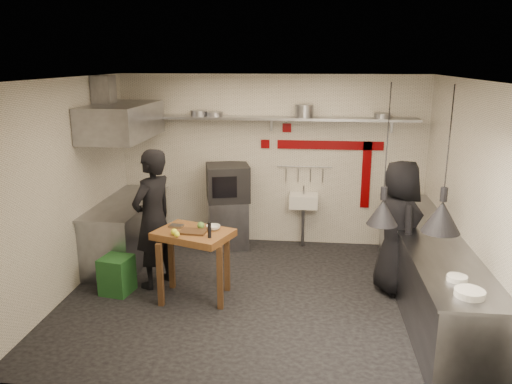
# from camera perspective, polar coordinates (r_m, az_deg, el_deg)

# --- Properties ---
(floor) EXTENTS (5.00, 5.00, 0.00)m
(floor) POSITION_cam_1_polar(r_m,az_deg,el_deg) (6.73, 0.18, -11.77)
(floor) COLOR black
(floor) RESTS_ON ground
(ceiling) EXTENTS (5.00, 5.00, 0.00)m
(ceiling) POSITION_cam_1_polar(r_m,az_deg,el_deg) (6.01, 0.20, 12.82)
(ceiling) COLOR silver
(ceiling) RESTS_ON floor
(wall_back) EXTENTS (5.00, 0.04, 2.80)m
(wall_back) POSITION_cam_1_polar(r_m,az_deg,el_deg) (8.26, 1.76, 3.60)
(wall_back) COLOR beige
(wall_back) RESTS_ON floor
(wall_front) EXTENTS (5.00, 0.04, 2.80)m
(wall_front) POSITION_cam_1_polar(r_m,az_deg,el_deg) (4.25, -2.88, -7.52)
(wall_front) COLOR beige
(wall_front) RESTS_ON floor
(wall_left) EXTENTS (0.04, 4.20, 2.80)m
(wall_left) POSITION_cam_1_polar(r_m,az_deg,el_deg) (6.94, -20.79, 0.43)
(wall_left) COLOR beige
(wall_left) RESTS_ON floor
(wall_right) EXTENTS (0.04, 4.20, 2.80)m
(wall_right) POSITION_cam_1_polar(r_m,az_deg,el_deg) (6.46, 22.81, -0.80)
(wall_right) COLOR beige
(wall_right) RESTS_ON floor
(red_band_horiz) EXTENTS (1.70, 0.02, 0.14)m
(red_band_horiz) POSITION_cam_1_polar(r_m,az_deg,el_deg) (8.17, 8.45, 5.32)
(red_band_horiz) COLOR #690104
(red_band_horiz) RESTS_ON wall_back
(red_band_vert) EXTENTS (0.14, 0.02, 1.10)m
(red_band_vert) POSITION_cam_1_polar(r_m,az_deg,el_deg) (8.31, 12.46, 1.90)
(red_band_vert) COLOR #690104
(red_band_vert) RESTS_ON wall_back
(red_tile_a) EXTENTS (0.14, 0.02, 0.14)m
(red_tile_a) POSITION_cam_1_polar(r_m,az_deg,el_deg) (8.13, 3.55, 7.33)
(red_tile_a) COLOR #690104
(red_tile_a) RESTS_ON wall_back
(red_tile_b) EXTENTS (0.14, 0.02, 0.14)m
(red_tile_b) POSITION_cam_1_polar(r_m,az_deg,el_deg) (8.20, 1.07, 5.51)
(red_tile_b) COLOR #690104
(red_tile_b) RESTS_ON wall_back
(back_shelf) EXTENTS (4.60, 0.34, 0.04)m
(back_shelf) POSITION_cam_1_polar(r_m,az_deg,el_deg) (7.97, 1.70, 8.43)
(back_shelf) COLOR slate
(back_shelf) RESTS_ON wall_back
(shelf_bracket_left) EXTENTS (0.04, 0.06, 0.24)m
(shelf_bracket_left) POSITION_cam_1_polar(r_m,az_deg,el_deg) (8.50, -11.22, 7.88)
(shelf_bracket_left) COLOR slate
(shelf_bracket_left) RESTS_ON wall_back
(shelf_bracket_mid) EXTENTS (0.04, 0.06, 0.24)m
(shelf_bracket_mid) POSITION_cam_1_polar(r_m,az_deg,el_deg) (8.13, 1.78, 7.85)
(shelf_bracket_mid) COLOR slate
(shelf_bracket_mid) RESTS_ON wall_back
(shelf_bracket_right) EXTENTS (0.04, 0.06, 0.24)m
(shelf_bracket_right) POSITION_cam_1_polar(r_m,az_deg,el_deg) (8.20, 15.24, 7.40)
(shelf_bracket_right) COLOR slate
(shelf_bracket_right) RESTS_ON wall_back
(pan_far_left) EXTENTS (0.31, 0.31, 0.09)m
(pan_far_left) POSITION_cam_1_polar(r_m,az_deg,el_deg) (8.14, -6.55, 8.93)
(pan_far_left) COLOR slate
(pan_far_left) RESTS_ON back_shelf
(pan_mid_left) EXTENTS (0.28, 0.28, 0.07)m
(pan_mid_left) POSITION_cam_1_polar(r_m,az_deg,el_deg) (8.09, -4.76, 8.87)
(pan_mid_left) COLOR slate
(pan_mid_left) RESTS_ON back_shelf
(stock_pot) EXTENTS (0.34, 0.34, 0.20)m
(stock_pot) POSITION_cam_1_polar(r_m,az_deg,el_deg) (7.93, 5.54, 9.21)
(stock_pot) COLOR slate
(stock_pot) RESTS_ON back_shelf
(pan_right) EXTENTS (0.33, 0.33, 0.08)m
(pan_right) POSITION_cam_1_polar(r_m,az_deg,el_deg) (8.01, 14.22, 8.45)
(pan_right) COLOR slate
(pan_right) RESTS_ON back_shelf
(oven_stand) EXTENTS (0.76, 0.72, 0.80)m
(oven_stand) POSITION_cam_1_polar(r_m,az_deg,el_deg) (8.26, -3.22, -3.59)
(oven_stand) COLOR slate
(oven_stand) RESTS_ON floor
(combi_oven) EXTENTS (0.81, 0.77, 0.58)m
(combi_oven) POSITION_cam_1_polar(r_m,az_deg,el_deg) (8.10, -3.24, 1.10)
(combi_oven) COLOR black
(combi_oven) RESTS_ON oven_stand
(oven_door) EXTENTS (0.47, 0.15, 0.46)m
(oven_door) POSITION_cam_1_polar(r_m,az_deg,el_deg) (7.82, -3.69, 0.60)
(oven_door) COLOR #690104
(oven_door) RESTS_ON combi_oven
(oven_glass) EXTENTS (0.38, 0.12, 0.34)m
(oven_glass) POSITION_cam_1_polar(r_m,az_deg,el_deg) (7.79, -3.61, 0.54)
(oven_glass) COLOR black
(oven_glass) RESTS_ON oven_door
(hand_sink) EXTENTS (0.46, 0.34, 0.22)m
(hand_sink) POSITION_cam_1_polar(r_m,az_deg,el_deg) (8.21, 5.45, -0.99)
(hand_sink) COLOR silver
(hand_sink) RESTS_ON wall_back
(sink_tap) EXTENTS (0.03, 0.03, 0.14)m
(sink_tap) POSITION_cam_1_polar(r_m,az_deg,el_deg) (8.16, 5.49, 0.22)
(sink_tap) COLOR slate
(sink_tap) RESTS_ON hand_sink
(sink_drain) EXTENTS (0.06, 0.06, 0.66)m
(sink_drain) POSITION_cam_1_polar(r_m,az_deg,el_deg) (8.30, 5.38, -3.99)
(sink_drain) COLOR slate
(sink_drain) RESTS_ON floor
(utensil_rail) EXTENTS (0.90, 0.02, 0.02)m
(utensil_rail) POSITION_cam_1_polar(r_m,az_deg,el_deg) (8.21, 5.57, 2.90)
(utensil_rail) COLOR slate
(utensil_rail) RESTS_ON wall_back
(counter_right) EXTENTS (0.70, 3.80, 0.90)m
(counter_right) POSITION_cam_1_polar(r_m,az_deg,el_deg) (6.68, 19.08, -8.60)
(counter_right) COLOR slate
(counter_right) RESTS_ON floor
(counter_right_top) EXTENTS (0.76, 3.90, 0.03)m
(counter_right_top) POSITION_cam_1_polar(r_m,az_deg,el_deg) (6.51, 19.42, -4.83)
(counter_right_top) COLOR slate
(counter_right_top) RESTS_ON counter_right
(plate_stack) EXTENTS (0.30, 0.30, 0.07)m
(plate_stack) POSITION_cam_1_polar(r_m,az_deg,el_deg) (5.02, 23.23, -10.58)
(plate_stack) COLOR silver
(plate_stack) RESTS_ON counter_right_top
(small_bowl_right) EXTENTS (0.25, 0.25, 0.05)m
(small_bowl_right) POSITION_cam_1_polar(r_m,az_deg,el_deg) (5.31, 21.99, -9.13)
(small_bowl_right) COLOR silver
(small_bowl_right) RESTS_ON counter_right_top
(counter_left) EXTENTS (0.70, 1.90, 0.90)m
(counter_left) POSITION_cam_1_polar(r_m,az_deg,el_deg) (7.98, -14.55, -4.36)
(counter_left) COLOR slate
(counter_left) RESTS_ON floor
(counter_left_top) EXTENTS (0.76, 2.00, 0.03)m
(counter_left_top) POSITION_cam_1_polar(r_m,az_deg,el_deg) (7.85, -14.77, -1.15)
(counter_left_top) COLOR slate
(counter_left_top) RESTS_ON counter_left
(extractor_hood) EXTENTS (0.78, 1.60, 0.50)m
(extractor_hood) POSITION_cam_1_polar(r_m,az_deg,el_deg) (7.59, -15.03, 7.83)
(extractor_hood) COLOR slate
(extractor_hood) RESTS_ON ceiling
(hood_duct) EXTENTS (0.28, 0.28, 0.50)m
(hood_duct) POSITION_cam_1_polar(r_m,az_deg,el_deg) (7.65, -17.01, 10.76)
(hood_duct) COLOR slate
(hood_duct) RESTS_ON ceiling
(green_bin) EXTENTS (0.43, 0.43, 0.50)m
(green_bin) POSITION_cam_1_polar(r_m,az_deg,el_deg) (6.96, -15.61, -9.12)
(green_bin) COLOR #1E5222
(green_bin) RESTS_ON floor
(prep_table) EXTENTS (1.08, 0.91, 0.92)m
(prep_table) POSITION_cam_1_polar(r_m,az_deg,el_deg) (6.54, -7.04, -8.25)
(prep_table) COLOR brown
(prep_table) RESTS_ON floor
(cutting_board) EXTENTS (0.34, 0.25, 0.02)m
(cutting_board) POSITION_cam_1_polar(r_m,az_deg,el_deg) (6.31, -7.18, -4.52)
(cutting_board) COLOR #4A2F1A
(cutting_board) RESTS_ON prep_table
(pepper_mill) EXTENTS (0.05, 0.05, 0.20)m
(pepper_mill) POSITION_cam_1_polar(r_m,az_deg,el_deg) (6.08, -5.34, -4.34)
(pepper_mill) COLOR black
(pepper_mill) RESTS_ON prep_table
(lemon_a) EXTENTS (0.09, 0.09, 0.08)m
(lemon_a) POSITION_cam_1_polar(r_m,az_deg,el_deg) (6.26, -9.34, -4.51)
(lemon_a) COLOR #ECF72B
(lemon_a) RESTS_ON prep_table
(lemon_b) EXTENTS (0.08, 0.08, 0.07)m
(lemon_b) POSITION_cam_1_polar(r_m,az_deg,el_deg) (6.17, -9.04, -4.79)
(lemon_b) COLOR #ECF72B
(lemon_b) RESTS_ON prep_table
(veg_ball) EXTENTS (0.11, 0.11, 0.09)m
(veg_ball) POSITION_cam_1_polar(r_m,az_deg,el_deg) (6.41, -6.33, -3.83)
(veg_ball) COLOR #558235
(veg_ball) RESTS_ON prep_table
(steel_tray) EXTENTS (0.19, 0.14, 0.03)m
(steel_tray) POSITION_cam_1_polar(r_m,az_deg,el_deg) (6.54, -9.10, -3.87)
(steel_tray) COLOR slate
(steel_tray) RESTS_ON prep_table
(bowl) EXTENTS (0.20, 0.20, 0.06)m
(bowl) POSITION_cam_1_polar(r_m,az_deg,el_deg) (6.39, -4.91, -4.06)
(bowl) COLOR silver
(bowl) RESTS_ON prep_table
(heat_lamp_near) EXTENTS (0.44, 0.44, 1.51)m
(heat_lamp_near) POSITION_cam_1_polar(r_m,az_deg,el_deg) (5.40, 14.68, 4.02)
(heat_lamp_near) COLOR black
(heat_lamp_near) RESTS_ON ceiling
(heat_lamp_far) EXTENTS (0.40, 0.40, 1.45)m
(heat_lamp_far) POSITION_cam_1_polar(r_m,az_deg,el_deg) (5.16, 21.01, 3.35)
(heat_lamp_far) COLOR black
(heat_lamp_far) RESTS_ON ceiling
(chef_left) EXTENTS (0.70, 0.82, 1.90)m
(chef_left) POSITION_cam_1_polar(r_m,az_deg,el_deg) (6.84, -11.68, -3.04)
(chef_left) COLOR black
(chef_left) RESTS_ON floor
(chef_right) EXTENTS (0.75, 0.98, 1.79)m
(chef_right) POSITION_cam_1_polar(r_m,az_deg,el_deg) (6.79, 15.94, -3.94)
(chef_right) COLOR black
(chef_right) RESTS_ON floor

